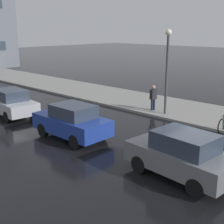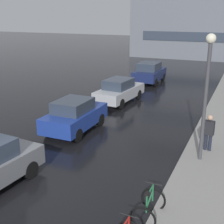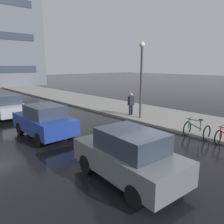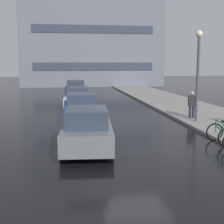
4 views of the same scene
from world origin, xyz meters
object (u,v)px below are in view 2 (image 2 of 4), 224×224
object	(u,v)px
car_silver	(119,91)
car_navy	(149,73)
pedestrian	(209,132)
streetlamp	(207,84)
car_blue	(75,115)
bicycle_second	(148,208)

from	to	relation	value
car_silver	car_navy	size ratio (longest dim) A/B	1.13
car_navy	pedestrian	distance (m)	13.75
car_silver	streetlamp	world-z (taller)	streetlamp
car_navy	pedestrian	bearing A→B (deg)	-62.59
car_blue	car_navy	world-z (taller)	car_navy
car_silver	car_navy	bearing A→B (deg)	90.08
bicycle_second	streetlamp	distance (m)	5.14
car_silver	streetlamp	size ratio (longest dim) A/B	0.87
streetlamp	bicycle_second	bearing A→B (deg)	-100.21
pedestrian	streetlamp	bearing A→B (deg)	-98.55
car_blue	car_silver	world-z (taller)	car_blue
bicycle_second	streetlamp	world-z (taller)	streetlamp
pedestrian	car_silver	bearing A→B (deg)	138.20
bicycle_second	car_navy	bearing A→B (deg)	107.20
bicycle_second	pedestrian	bearing A→B (deg)	80.10
car_blue	pedestrian	world-z (taller)	pedestrian
pedestrian	streetlamp	xyz separation A→B (m)	(-0.15, -0.98, 2.20)
streetlamp	car_navy	bearing A→B (deg)	115.12
car_blue	car_navy	bearing A→B (deg)	89.91
pedestrian	streetlamp	distance (m)	2.41
car_blue	streetlamp	size ratio (longest dim) A/B	0.77
car_blue	car_navy	xyz separation A→B (m)	(0.02, 12.23, 0.04)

